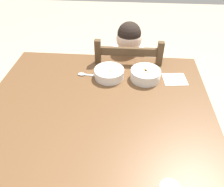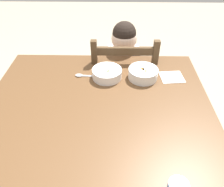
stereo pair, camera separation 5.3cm
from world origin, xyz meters
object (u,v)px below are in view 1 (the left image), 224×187
child_figure (128,68)px  spoon (85,74)px  bowl_of_peas (109,73)px  dining_chair (127,87)px  bowl_of_carrots (145,74)px  dining_table (97,126)px

child_figure → spoon: child_figure is taller
bowl_of_peas → spoon: size_ratio=1.24×
dining_chair → bowl_of_carrots: (0.10, -0.30, 0.34)m
dining_chair → bowl_of_carrots: dining_chair is taller
dining_table → bowl_of_peas: bowl_of_peas is taller
bowl_of_carrots → spoon: (-0.35, 0.01, -0.03)m
dining_table → bowl_of_carrots: 0.41m
dining_chair → bowl_of_carrots: size_ratio=5.30×
spoon → bowl_of_peas: bearing=-3.8°
bowl_of_carrots → dining_chair: bearing=109.0°
bowl_of_carrots → dining_table: bearing=-129.5°
bowl_of_carrots → spoon: bearing=178.4°
child_figure → dining_chair: bearing=85.2°
dining_table → child_figure: (0.14, 0.59, -0.02)m
dining_table → child_figure: child_figure is taller
bowl_of_peas → bowl_of_carrots: 0.21m
dining_table → child_figure: bearing=76.5°
dining_table → bowl_of_carrots: bearing=50.5°
child_figure → bowl_of_carrots: bearing=-70.6°
dining_table → dining_chair: dining_chair is taller
child_figure → bowl_of_carrots: size_ratio=5.61×
child_figure → bowl_of_peas: size_ratio=5.55×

